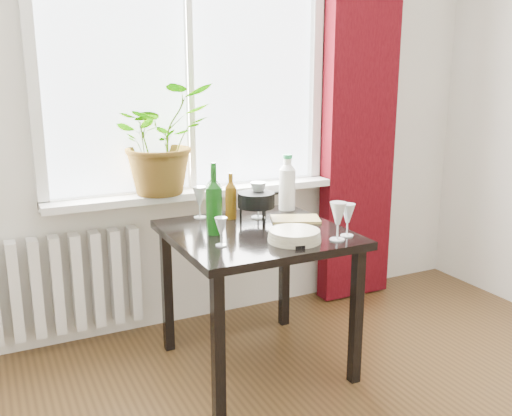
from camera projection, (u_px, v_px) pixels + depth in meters
name	position (u px, v px, depth m)	size (l,w,h in m)	color
window	(188.00, 55.00, 3.19)	(1.72, 0.08, 1.62)	white
windowsill	(196.00, 192.00, 3.31)	(1.72, 0.20, 0.04)	white
curtain	(360.00, 105.00, 3.65)	(0.50, 0.12, 2.56)	#37050A
radiator	(67.00, 283.00, 3.13)	(0.80, 0.10, 0.55)	white
table	(257.00, 248.00, 2.88)	(0.85, 0.85, 0.74)	black
potted_plant	(161.00, 139.00, 3.13)	(0.55, 0.48, 0.61)	#237D21
wine_bottle_left	(214.00, 200.00, 2.76)	(0.08, 0.08, 0.34)	#0D420C
wine_bottle_right	(214.00, 197.00, 2.80)	(0.08, 0.08, 0.35)	#0C4210
bottle_amber	(231.00, 196.00, 3.05)	(0.06, 0.06, 0.25)	brown
cleaning_bottle	(287.00, 181.00, 3.23)	(0.09, 0.09, 0.33)	white
wineglass_front_right	(338.00, 221.00, 2.67)	(0.08, 0.08, 0.19)	silver
wineglass_far_right	(348.00, 220.00, 2.74)	(0.07, 0.07, 0.17)	silver
wineglass_back_center	(258.00, 200.00, 3.06)	(0.09, 0.09, 0.20)	silver
wineglass_back_left	(200.00, 202.00, 3.07)	(0.07, 0.07, 0.18)	silver
wineglass_front_left	(221.00, 232.00, 2.59)	(0.06, 0.06, 0.14)	silver
plate_stack	(294.00, 236.00, 2.67)	(0.25, 0.25, 0.05)	beige
fondue_pot	(256.00, 206.00, 3.02)	(0.22, 0.20, 0.15)	black
tv_remote	(295.00, 243.00, 2.63)	(0.05, 0.15, 0.02)	black
cutting_board	(295.00, 219.00, 3.04)	(0.25, 0.16, 0.01)	tan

